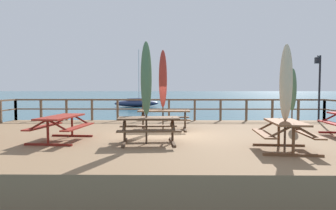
{
  "coord_description": "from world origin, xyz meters",
  "views": [
    {
      "loc": [
        0.14,
        -10.16,
        2.41
      ],
      "look_at": [
        0.0,
        0.72,
        1.81
      ],
      "focal_mm": 31.45,
      "sensor_mm": 36.0,
      "label": 1
    }
  ],
  "objects_px": {
    "picnic_table_mid_right": "(149,125)",
    "sailboat_distant": "(137,103)",
    "picnic_table_front_right": "(61,123)",
    "patio_umbrella_tall_back_right": "(293,90)",
    "picnic_table_back_right": "(164,115)",
    "lamp_post_hooked": "(319,78)",
    "patio_umbrella_short_back": "(146,79)",
    "patio_umbrella_short_front": "(286,83)",
    "patio_umbrella_tall_mid_right": "(163,79)",
    "picnic_table_front_left": "(286,130)"
  },
  "relations": [
    {
      "from": "picnic_table_back_right",
      "to": "sailboat_distant",
      "type": "relative_size",
      "value": 0.26
    },
    {
      "from": "picnic_table_back_right",
      "to": "sailboat_distant",
      "type": "distance_m",
      "value": 28.77
    },
    {
      "from": "picnic_table_front_left",
      "to": "patio_umbrella_short_front",
      "type": "distance_m",
      "value": 1.2
    },
    {
      "from": "patio_umbrella_short_front",
      "to": "sailboat_distant",
      "type": "bearing_deg",
      "value": 103.44
    },
    {
      "from": "picnic_table_back_right",
      "to": "picnic_table_front_left",
      "type": "xyz_separation_m",
      "value": [
        3.24,
        -3.9,
        -0.01
      ]
    },
    {
      "from": "picnic_table_front_right",
      "to": "patio_umbrella_tall_back_right",
      "type": "distance_m",
      "value": 9.14
    },
    {
      "from": "picnic_table_mid_right",
      "to": "picnic_table_front_left",
      "type": "distance_m",
      "value": 3.75
    },
    {
      "from": "picnic_table_back_right",
      "to": "lamp_post_hooked",
      "type": "bearing_deg",
      "value": 19.9
    },
    {
      "from": "picnic_table_front_left",
      "to": "patio_umbrella_tall_mid_right",
      "type": "relative_size",
      "value": 0.56
    },
    {
      "from": "picnic_table_front_right",
      "to": "sailboat_distant",
      "type": "height_order",
      "value": "sailboat_distant"
    },
    {
      "from": "lamp_post_hooked",
      "to": "patio_umbrella_tall_mid_right",
      "type": "bearing_deg",
      "value": -160.34
    },
    {
      "from": "picnic_table_front_right",
      "to": "patio_umbrella_short_back",
      "type": "relative_size",
      "value": 0.7
    },
    {
      "from": "picnic_table_mid_right",
      "to": "patio_umbrella_tall_back_right",
      "type": "height_order",
      "value": "patio_umbrella_tall_back_right"
    },
    {
      "from": "lamp_post_hooked",
      "to": "sailboat_distant",
      "type": "xyz_separation_m",
      "value": [
        -11.77,
        25.77,
        -2.41
      ]
    },
    {
      "from": "picnic_table_front_left",
      "to": "patio_umbrella_short_back",
      "type": "xyz_separation_m",
      "value": [
        -3.67,
        0.94,
        1.34
      ]
    },
    {
      "from": "picnic_table_mid_right",
      "to": "patio_umbrella_short_front",
      "type": "bearing_deg",
      "value": -14.84
    },
    {
      "from": "picnic_table_front_right",
      "to": "patio_umbrella_tall_mid_right",
      "type": "relative_size",
      "value": 0.67
    },
    {
      "from": "picnic_table_front_left",
      "to": "patio_umbrella_tall_back_right",
      "type": "distance_m",
      "value": 5.28
    },
    {
      "from": "patio_umbrella_short_back",
      "to": "picnic_table_front_left",
      "type": "bearing_deg",
      "value": -14.29
    },
    {
      "from": "picnic_table_back_right",
      "to": "lamp_post_hooked",
      "type": "distance_m",
      "value": 7.91
    },
    {
      "from": "picnic_table_front_left",
      "to": "patio_umbrella_tall_back_right",
      "type": "height_order",
      "value": "patio_umbrella_tall_back_right"
    },
    {
      "from": "picnic_table_front_right",
      "to": "patio_umbrella_short_back",
      "type": "height_order",
      "value": "patio_umbrella_short_back"
    },
    {
      "from": "lamp_post_hooked",
      "to": "picnic_table_front_right",
      "type": "bearing_deg",
      "value": -153.64
    },
    {
      "from": "lamp_post_hooked",
      "to": "picnic_table_front_left",
      "type": "bearing_deg",
      "value": -121.83
    },
    {
      "from": "picnic_table_mid_right",
      "to": "patio_umbrella_short_back",
      "type": "distance_m",
      "value": 1.33
    },
    {
      "from": "picnic_table_back_right",
      "to": "patio_umbrella_tall_back_right",
      "type": "height_order",
      "value": "patio_umbrella_tall_back_right"
    },
    {
      "from": "patio_umbrella_short_back",
      "to": "patio_umbrella_tall_back_right",
      "type": "xyz_separation_m",
      "value": [
        5.77,
        3.81,
        -0.33
      ]
    },
    {
      "from": "sailboat_distant",
      "to": "patio_umbrella_short_back",
      "type": "bearing_deg",
      "value": -82.67
    },
    {
      "from": "patio_umbrella_tall_mid_right",
      "to": "picnic_table_mid_right",
      "type": "bearing_deg",
      "value": -96.53
    },
    {
      "from": "patio_umbrella_tall_mid_right",
      "to": "patio_umbrella_tall_back_right",
      "type": "xyz_separation_m",
      "value": [
        5.37,
        0.83,
        -0.42
      ]
    },
    {
      "from": "picnic_table_mid_right",
      "to": "patio_umbrella_tall_back_right",
      "type": "bearing_deg",
      "value": 33.26
    },
    {
      "from": "sailboat_distant",
      "to": "picnic_table_front_right",
      "type": "bearing_deg",
      "value": -87.47
    },
    {
      "from": "picnic_table_front_left",
      "to": "patio_umbrella_short_back",
      "type": "relative_size",
      "value": 0.59
    },
    {
      "from": "picnic_table_back_right",
      "to": "patio_umbrella_short_back",
      "type": "xyz_separation_m",
      "value": [
        -0.44,
        -2.96,
        1.32
      ]
    },
    {
      "from": "picnic_table_front_left",
      "to": "patio_umbrella_tall_mid_right",
      "type": "bearing_deg",
      "value": 129.95
    },
    {
      "from": "picnic_table_mid_right",
      "to": "sailboat_distant",
      "type": "height_order",
      "value": "sailboat_distant"
    },
    {
      "from": "picnic_table_back_right",
      "to": "patio_umbrella_tall_back_right",
      "type": "xyz_separation_m",
      "value": [
        5.33,
        0.85,
        0.99
      ]
    },
    {
      "from": "patio_umbrella_tall_back_right",
      "to": "patio_umbrella_short_front",
      "type": "bearing_deg",
      "value": -114.0
    },
    {
      "from": "patio_umbrella_short_back",
      "to": "patio_umbrella_tall_back_right",
      "type": "relative_size",
      "value": 1.21
    },
    {
      "from": "picnic_table_mid_right",
      "to": "picnic_table_front_left",
      "type": "bearing_deg",
      "value": -15.46
    },
    {
      "from": "picnic_table_back_right",
      "to": "patio_umbrella_short_back",
      "type": "distance_m",
      "value": 3.27
    },
    {
      "from": "patio_umbrella_tall_back_right",
      "to": "sailboat_distant",
      "type": "distance_m",
      "value": 29.31
    },
    {
      "from": "picnic_table_front_left",
      "to": "lamp_post_hooked",
      "type": "height_order",
      "value": "lamp_post_hooked"
    },
    {
      "from": "picnic_table_mid_right",
      "to": "patio_umbrella_short_back",
      "type": "xyz_separation_m",
      "value": [
        -0.06,
        -0.06,
        1.33
      ]
    },
    {
      "from": "patio_umbrella_tall_mid_right",
      "to": "sailboat_distant",
      "type": "height_order",
      "value": "sailboat_distant"
    },
    {
      "from": "picnic_table_front_right",
      "to": "patio_umbrella_short_back",
      "type": "bearing_deg",
      "value": -9.5
    },
    {
      "from": "picnic_table_mid_right",
      "to": "lamp_post_hooked",
      "type": "relative_size",
      "value": 0.59
    },
    {
      "from": "sailboat_distant",
      "to": "lamp_post_hooked",
      "type": "bearing_deg",
      "value": -65.46
    },
    {
      "from": "patio_umbrella_short_front",
      "to": "picnic_table_front_right",
      "type": "bearing_deg",
      "value": 168.07
    },
    {
      "from": "picnic_table_mid_right",
      "to": "patio_umbrella_short_front",
      "type": "relative_size",
      "value": 0.69
    }
  ]
}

